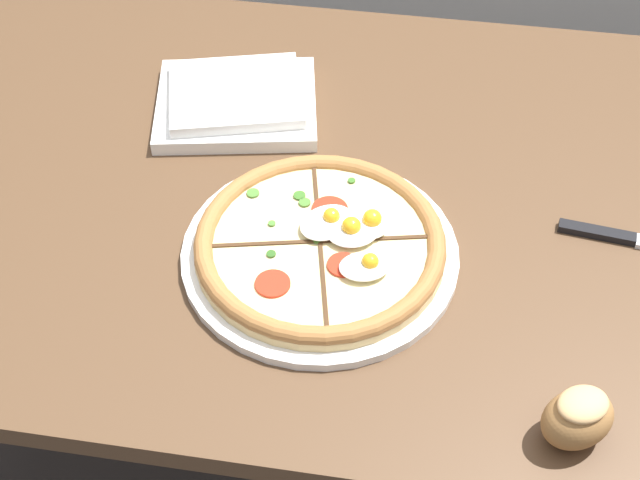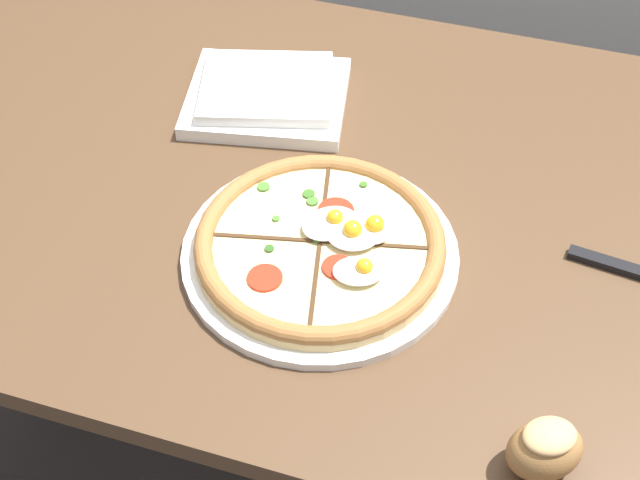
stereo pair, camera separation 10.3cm
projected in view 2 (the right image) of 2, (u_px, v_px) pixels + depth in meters
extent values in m
cube|color=#513823|center=(366.00, 200.00, 1.15)|extent=(1.54, 0.81, 0.03)
cube|color=#513823|center=(62.00, 144.00, 1.80)|extent=(0.06, 0.06, 0.74)
cylinder|color=white|center=(320.00, 254.00, 1.05)|extent=(0.33, 0.33, 0.01)
cylinder|color=#DBB775|center=(320.00, 247.00, 1.04)|extent=(0.30, 0.30, 0.01)
cylinder|color=beige|center=(320.00, 243.00, 1.04)|extent=(0.26, 0.26, 0.00)
torus|color=#A36B38|center=(320.00, 242.00, 1.04)|extent=(0.30, 0.30, 0.02)
cube|color=#472D19|center=(315.00, 284.00, 0.99)|extent=(0.03, 0.13, 0.00)
cube|color=#472D19|center=(376.00, 245.00, 1.03)|extent=(0.13, 0.03, 0.00)
cube|color=#472D19|center=(325.00, 202.00, 1.08)|extent=(0.03, 0.13, 0.00)
cube|color=#472D19|center=(265.00, 238.00, 1.04)|extent=(0.13, 0.03, 0.00)
cylinder|color=red|center=(265.00, 278.00, 1.00)|extent=(0.04, 0.04, 0.00)
cylinder|color=red|center=(336.00, 211.00, 1.07)|extent=(0.04, 0.04, 0.00)
cylinder|color=red|center=(338.00, 267.00, 1.01)|extent=(0.04, 0.04, 0.00)
ellipsoid|color=white|center=(355.00, 232.00, 1.04)|extent=(0.09, 0.09, 0.01)
sphere|color=#F4AD1E|center=(353.00, 230.00, 1.03)|extent=(0.02, 0.02, 0.02)
ellipsoid|color=white|center=(369.00, 230.00, 1.04)|extent=(0.06, 0.06, 0.01)
sphere|color=#F4AD1E|center=(375.00, 224.00, 1.04)|extent=(0.02, 0.02, 0.02)
ellipsoid|color=white|center=(330.00, 223.00, 1.05)|extent=(0.09, 0.09, 0.01)
sphere|color=#F4AD1E|center=(335.00, 218.00, 1.05)|extent=(0.02, 0.02, 0.02)
ellipsoid|color=white|center=(358.00, 271.00, 1.00)|extent=(0.07, 0.06, 0.01)
sphere|color=#F4AD1E|center=(364.00, 267.00, 0.99)|extent=(0.02, 0.02, 0.02)
cylinder|color=#386B23|center=(309.00, 194.00, 1.09)|extent=(0.01, 0.01, 0.00)
cylinder|color=#386B23|center=(360.00, 184.00, 1.10)|extent=(0.01, 0.01, 0.00)
cylinder|color=#477A2D|center=(312.00, 201.00, 1.08)|extent=(0.01, 0.01, 0.00)
cylinder|color=#2D5B1E|center=(269.00, 248.00, 1.03)|extent=(0.01, 0.01, 0.00)
cylinder|color=#477A2D|center=(264.00, 187.00, 1.10)|extent=(0.02, 0.02, 0.00)
cylinder|color=#477A2D|center=(276.00, 218.00, 1.06)|extent=(0.01, 0.01, 0.00)
cylinder|color=#2D5B1E|center=(335.00, 238.00, 1.04)|extent=(0.02, 0.02, 0.00)
cylinder|color=#2D5B1E|center=(351.00, 278.00, 1.00)|extent=(0.01, 0.01, 0.00)
cylinder|color=#477A2D|center=(317.00, 240.00, 1.04)|extent=(0.01, 0.01, 0.00)
cube|color=white|center=(267.00, 98.00, 1.25)|extent=(0.25, 0.22, 0.02)
cube|color=white|center=(266.00, 88.00, 1.24)|extent=(0.21, 0.20, 0.02)
ellipsoid|color=#A3703D|center=(544.00, 450.00, 0.85)|extent=(0.09, 0.09, 0.06)
ellipsoid|color=tan|center=(550.00, 436.00, 0.83)|extent=(0.07, 0.06, 0.02)
cube|color=black|center=(607.00, 263.00, 1.05)|extent=(0.09, 0.03, 0.01)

